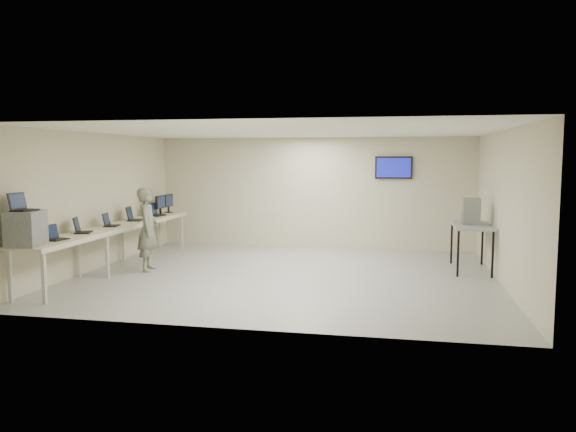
% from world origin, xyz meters
% --- Properties ---
extents(room, '(8.01, 7.01, 2.81)m').
position_xyz_m(room, '(0.03, 0.06, 1.41)').
color(room, '#B6B4A9').
rests_on(room, ground).
extents(workbench, '(0.76, 6.00, 0.90)m').
position_xyz_m(workbench, '(-3.59, 0.00, 0.83)').
color(workbench, beige).
rests_on(workbench, ground).
extents(equipment_box, '(0.54, 0.60, 0.56)m').
position_xyz_m(equipment_box, '(-3.65, -2.75, 1.18)').
color(equipment_box, gray).
rests_on(equipment_box, workbench).
extents(laptop_on_box, '(0.34, 0.40, 0.29)m').
position_xyz_m(laptop_on_box, '(-3.71, -2.75, 1.53)').
color(laptop_on_box, black).
rests_on(laptop_on_box, equipment_box).
extents(laptop_0, '(0.33, 0.37, 0.26)m').
position_xyz_m(laptop_0, '(-3.60, -2.08, 0.97)').
color(laptop_0, black).
rests_on(laptop_0, workbench).
extents(laptop_1, '(0.42, 0.44, 0.29)m').
position_xyz_m(laptop_1, '(-3.67, -1.17, 0.98)').
color(laptop_1, black).
rests_on(laptop_1, workbench).
extents(laptop_2, '(0.33, 0.38, 0.27)m').
position_xyz_m(laptop_2, '(-3.65, -0.13, 0.97)').
color(laptop_2, black).
rests_on(laptop_2, workbench).
extents(laptop_3, '(0.39, 0.44, 0.31)m').
position_xyz_m(laptop_3, '(-3.66, 0.92, 0.98)').
color(laptop_3, black).
rests_on(laptop_3, workbench).
extents(laptop_4, '(0.36, 0.41, 0.30)m').
position_xyz_m(laptop_4, '(-3.59, 1.94, 0.98)').
color(laptop_4, black).
rests_on(laptop_4, workbench).
extents(monitor_near, '(0.21, 0.47, 0.47)m').
position_xyz_m(monitor_near, '(-3.60, 2.25, 1.18)').
color(monitor_near, black).
rests_on(monitor_near, workbench).
extents(monitor_far, '(0.21, 0.47, 0.47)m').
position_xyz_m(monitor_far, '(-3.60, 2.75, 1.18)').
color(monitor_far, black).
rests_on(monitor_far, workbench).
extents(soldier, '(0.55, 0.70, 1.70)m').
position_xyz_m(soldier, '(-2.85, -0.06, 0.85)').
color(soldier, '#686A5A').
rests_on(soldier, ground).
extents(side_table, '(0.74, 1.58, 0.95)m').
position_xyz_m(side_table, '(3.60, 1.23, 0.88)').
color(side_table, '#949596').
rests_on(side_table, ground).
extents(storage_bins, '(0.34, 0.37, 0.53)m').
position_xyz_m(storage_bins, '(3.58, 1.23, 1.21)').
color(storage_bins, gray).
rests_on(storage_bins, side_table).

